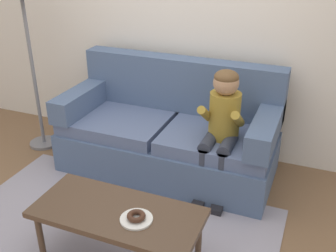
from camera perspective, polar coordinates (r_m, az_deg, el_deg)
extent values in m
plane|color=brown|center=(3.34, -6.37, -12.69)|extent=(10.00, 10.00, 0.00)
cube|color=silver|center=(3.94, 2.50, 16.11)|extent=(8.00, 0.10, 2.80)
cube|color=#9993A3|center=(3.17, -8.56, -15.18)|extent=(2.47, 1.62, 0.01)
cube|color=slate|center=(3.80, -0.04, -3.73)|extent=(1.98, 0.90, 0.38)
cube|color=slate|center=(3.84, -7.17, 0.58)|extent=(0.95, 0.74, 0.12)
cube|color=slate|center=(3.51, 7.15, -2.03)|extent=(0.95, 0.74, 0.12)
cube|color=slate|center=(3.86, 1.92, 6.03)|extent=(1.98, 0.20, 0.52)
cube|color=slate|center=(4.01, -11.93, 3.96)|extent=(0.20, 0.90, 0.22)
cube|color=slate|center=(3.41, 13.92, -0.27)|extent=(0.20, 0.90, 0.22)
cube|color=#4C3828|center=(2.69, -7.26, -12.26)|extent=(1.13, 0.51, 0.04)
cylinder|color=#4C3828|center=(2.95, -17.82, -15.02)|extent=(0.04, 0.04, 0.40)
cylinder|color=#4C3828|center=(3.18, -13.44, -11.00)|extent=(0.04, 0.04, 0.40)
cylinder|color=#4C3828|center=(2.81, 4.40, -15.95)|extent=(0.04, 0.04, 0.40)
cylinder|color=olive|center=(3.36, 8.10, 1.51)|extent=(0.26, 0.26, 0.40)
sphere|color=tan|center=(3.23, 8.34, 6.17)|extent=(0.21, 0.21, 0.21)
ellipsoid|color=brown|center=(3.21, 8.39, 6.97)|extent=(0.20, 0.20, 0.12)
cylinder|color=#333847|center=(3.33, 5.91, -2.24)|extent=(0.11, 0.30, 0.11)
cylinder|color=#333847|center=(3.32, 4.98, -6.88)|extent=(0.09, 0.09, 0.44)
cube|color=black|center=(3.42, 4.56, -10.82)|extent=(0.10, 0.20, 0.06)
cylinder|color=olive|center=(3.28, 5.38, 1.74)|extent=(0.07, 0.29, 0.23)
cylinder|color=#333847|center=(3.29, 8.57, -2.72)|extent=(0.11, 0.30, 0.11)
cylinder|color=#333847|center=(3.28, 7.66, -7.42)|extent=(0.09, 0.09, 0.44)
cube|color=black|center=(3.39, 7.18, -11.38)|extent=(0.10, 0.20, 0.06)
cylinder|color=olive|center=(3.22, 10.00, 0.98)|extent=(0.07, 0.29, 0.23)
cylinder|color=white|center=(2.59, -4.56, -13.18)|extent=(0.21, 0.21, 0.01)
torus|color=#422619|center=(2.57, -4.58, -12.74)|extent=(0.16, 0.16, 0.04)
cube|color=red|center=(3.47, -12.64, -10.97)|extent=(0.16, 0.09, 0.05)
cylinder|color=red|center=(3.51, -13.81, -10.60)|extent=(0.06, 0.06, 0.05)
cylinder|color=red|center=(3.43, -11.44, -11.34)|extent=(0.06, 0.06, 0.05)
cylinder|color=slate|center=(4.54, -17.33, -2.32)|extent=(0.30, 0.30, 0.03)
cylinder|color=slate|center=(4.23, -18.75, 7.23)|extent=(0.04, 0.04, 1.56)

